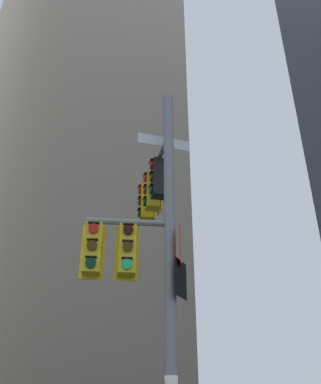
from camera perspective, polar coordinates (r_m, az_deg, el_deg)
The scene contains 2 objects.
building_mid_block at distance 40.26m, azimuth -11.24°, elevation 2.97°, with size 16.80×16.80×44.01m, color tan.
signal_pole_assembly at distance 8.86m, azimuth -1.41°, elevation -6.00°, with size 2.36×2.93×8.74m.
Camera 1 is at (-2.12, -7.45, 2.14)m, focal length 37.77 mm.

